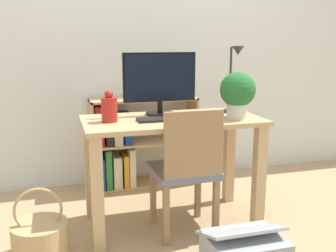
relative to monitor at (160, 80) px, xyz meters
name	(u,v)px	position (x,y,z in m)	size (l,w,h in m)	color
ground_plane	(172,221)	(0.04, -0.15, -0.96)	(10.00, 10.00, 0.00)	tan
wall_back	(141,32)	(0.04, 0.78, 0.34)	(8.00, 0.05, 2.60)	silver
desk	(172,142)	(0.04, -0.15, -0.40)	(1.16, 0.58, 0.73)	tan
monitor	(160,80)	(0.00, 0.00, 0.00)	(0.50, 0.20, 0.42)	black
keyboard	(169,119)	(0.01, -0.20, -0.23)	(0.41, 0.12, 0.02)	black
vase	(109,108)	(-0.37, -0.15, -0.15)	(0.10, 0.10, 0.20)	#B2231E
desk_lamp	(234,73)	(0.50, -0.10, 0.05)	(0.10, 0.19, 0.46)	#2D2D33
potted_plant	(238,92)	(0.45, -0.26, -0.06)	(0.23, 0.23, 0.30)	silver
chair	(187,167)	(0.08, -0.35, -0.51)	(0.40, 0.40, 0.83)	slate
bookshelf	(125,147)	(-0.15, 0.61, -0.61)	(0.89, 0.28, 0.76)	tan
basket	(40,238)	(-0.82, -0.37, -0.85)	(0.32, 0.32, 0.42)	tan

